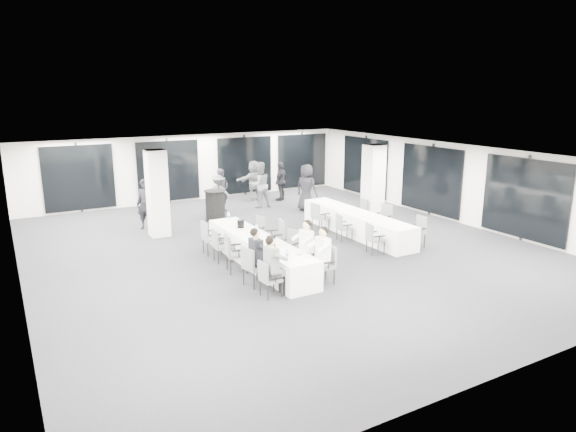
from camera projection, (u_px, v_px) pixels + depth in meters
name	position (u px, v px, depth m)	size (l,w,h in m)	color
room	(289.00, 194.00, 16.44)	(14.04, 16.04, 2.84)	black
column_left	(157.00, 193.00, 16.43)	(0.60, 0.60, 2.80)	silver
column_right	(373.00, 185.00, 17.94)	(0.60, 0.60, 2.80)	silver
banquet_table_main	(259.00, 251.00, 13.89)	(0.90, 5.00, 0.75)	white
banquet_table_side	(356.00, 223.00, 16.81)	(0.90, 5.00, 0.75)	white
cocktail_table	(215.00, 205.00, 18.58)	(0.80, 0.80, 1.11)	black
chair_main_left_near	(268.00, 277.00, 11.66)	(0.45, 0.50, 0.86)	#505257
chair_main_left_second	(252.00, 264.00, 12.30)	(0.58, 0.62, 0.98)	#505257
chair_main_left_mid	(233.00, 251.00, 13.26)	(0.59, 0.63, 1.01)	#505257
chair_main_left_fourth	(220.00, 244.00, 14.07)	(0.49, 0.54, 0.91)	#505257
chair_main_left_far	(209.00, 236.00, 14.72)	(0.51, 0.57, 0.97)	#505257
chair_main_right_near	(326.00, 262.00, 12.53)	(0.49, 0.55, 0.94)	#505257
chair_main_right_second	(309.00, 255.00, 13.19)	(0.50, 0.54, 0.88)	#505257
chair_main_right_mid	(290.00, 244.00, 14.00)	(0.56, 0.59, 0.92)	#505257
chair_main_right_fourth	(277.00, 235.00, 14.68)	(0.63, 0.65, 1.02)	#505257
chair_main_right_far	(258.00, 229.00, 15.71)	(0.51, 0.54, 0.86)	#505257
chair_side_left_near	(373.00, 237.00, 14.77)	(0.54, 0.57, 0.90)	#505257
chair_side_left_mid	(342.00, 226.00, 16.06)	(0.50, 0.53, 0.86)	#505257
chair_side_left_far	(319.00, 215.00, 17.19)	(0.51, 0.56, 0.96)	#505257
chair_side_right_near	(418.00, 229.00, 15.50)	(0.50, 0.55, 0.92)	#505257
chair_side_right_mid	(383.00, 217.00, 16.86)	(0.52, 0.57, 0.98)	#505257
chair_side_right_far	(360.00, 211.00, 17.92)	(0.55, 0.58, 0.93)	#505257
seated_guest_a	(274.00, 262.00, 11.66)	(0.50, 0.38, 1.44)	slate
seated_guest_b	(258.00, 253.00, 12.34)	(0.50, 0.38, 1.44)	black
seated_guest_c	(321.00, 252.00, 12.39)	(0.50, 0.38, 1.44)	white
seated_guest_d	(304.00, 244.00, 13.03)	(0.50, 0.38, 1.44)	white
standing_guest_a	(222.00, 188.00, 19.85)	(0.69, 0.56, 1.90)	black
standing_guest_b	(260.00, 182.00, 20.60)	(1.00, 0.61, 2.08)	slate
standing_guest_c	(218.00, 190.00, 19.88)	(1.09, 0.56, 1.69)	slate
standing_guest_d	(281.00, 179.00, 21.90)	(1.10, 0.62, 1.88)	black
standing_guest_e	(306.00, 185.00, 19.97)	(1.00, 0.61, 2.07)	black
standing_guest_f	(254.00, 178.00, 21.97)	(1.78, 0.68, 1.94)	slate
standing_guest_g	(145.00, 201.00, 17.31)	(0.72, 0.58, 1.96)	black
ice_bucket_near	(271.00, 241.00, 13.08)	(0.22, 0.22, 0.25)	black
ice_bucket_far	(241.00, 224.00, 14.81)	(0.21, 0.21, 0.23)	black
water_bottle_a	(287.00, 254.00, 12.14)	(0.06, 0.06, 0.20)	silver
water_bottle_b	(257.00, 229.00, 14.24)	(0.08, 0.08, 0.24)	silver
water_bottle_c	(229.00, 216.00, 15.71)	(0.08, 0.08, 0.24)	silver
plate_a	(276.00, 251.00, 12.66)	(0.18, 0.18, 0.03)	white
plate_b	(299.00, 255.00, 12.37)	(0.21, 0.21, 0.03)	white
plate_c	(270.00, 245.00, 13.15)	(0.19, 0.19, 0.03)	white
wine_glass	(307.00, 251.00, 12.20)	(0.07, 0.07, 0.19)	silver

